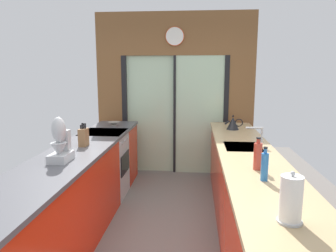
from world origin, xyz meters
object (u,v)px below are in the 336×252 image
at_px(stand_mixer, 60,144).
at_px(paper_towel_roll, 291,200).
at_px(kettle, 233,123).
at_px(mixing_bowl, 114,124).
at_px(oven_range, 105,164).
at_px(knife_block, 84,137).
at_px(soap_bottle_far, 258,156).
at_px(soap_bottle_near, 265,166).

distance_m(stand_mixer, paper_towel_roll, 2.07).
bearing_deg(paper_towel_roll, kettle, 89.96).
xyz_separation_m(mixing_bowl, stand_mixer, (0.00, -1.94, 0.13)).
bearing_deg(oven_range, knife_block, -88.73).
bearing_deg(stand_mixer, soap_bottle_far, -2.98).
distance_m(knife_block, soap_bottle_near, 2.03).
height_order(soap_bottle_near, paper_towel_roll, paper_towel_roll).
bearing_deg(stand_mixer, oven_range, 90.73).
distance_m(oven_range, stand_mixer, 1.57).
xyz_separation_m(knife_block, paper_towel_roll, (1.78, -1.67, 0.03)).
relative_size(oven_range, knife_block, 3.51).
bearing_deg(paper_towel_roll, oven_range, 125.74).
bearing_deg(soap_bottle_near, knife_block, 151.11).
relative_size(soap_bottle_near, paper_towel_roll, 0.89).
bearing_deg(stand_mixer, paper_towel_roll, -30.68).
distance_m(mixing_bowl, soap_bottle_near, 2.92).
height_order(knife_block, soap_bottle_near, soap_bottle_near).
distance_m(mixing_bowl, paper_towel_roll, 3.48).
bearing_deg(soap_bottle_far, kettle, 89.94).
bearing_deg(kettle, oven_range, -169.45).
bearing_deg(knife_block, stand_mixer, -90.01).
xyz_separation_m(stand_mixer, paper_towel_roll, (1.78, -1.06, -0.03)).
height_order(oven_range, soap_bottle_near, soap_bottle_near).
xyz_separation_m(oven_range, stand_mixer, (0.02, -1.44, 0.63)).
bearing_deg(mixing_bowl, paper_towel_roll, -59.26).
relative_size(oven_range, mixing_bowl, 4.89).
bearing_deg(oven_range, kettle, 10.55).
distance_m(knife_block, stand_mixer, 0.61).
height_order(stand_mixer, paper_towel_roll, stand_mixer).
bearing_deg(soap_bottle_far, stand_mixer, 177.02).
xyz_separation_m(knife_block, soap_bottle_far, (1.78, -0.70, 0.02)).
height_order(knife_block, stand_mixer, stand_mixer).
distance_m(knife_block, paper_towel_roll, 2.44).
height_order(mixing_bowl, soap_bottle_far, soap_bottle_far).
xyz_separation_m(mixing_bowl, soap_bottle_far, (1.78, -2.03, 0.09)).
bearing_deg(stand_mixer, kettle, 44.94).
xyz_separation_m(stand_mixer, kettle, (1.78, 1.78, -0.07)).
relative_size(mixing_bowl, paper_towel_roll, 0.63).
height_order(knife_block, kettle, knife_block).
height_order(soap_bottle_near, soap_bottle_far, soap_bottle_far).
relative_size(knife_block, paper_towel_roll, 0.88).
bearing_deg(soap_bottle_near, stand_mixer, 168.21).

